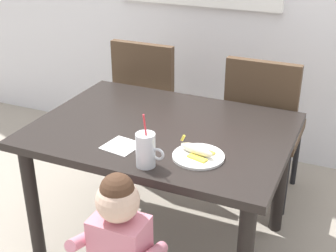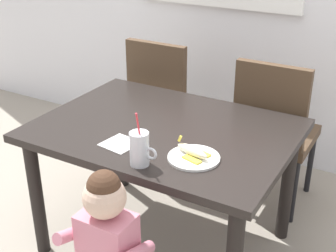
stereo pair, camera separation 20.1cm
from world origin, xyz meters
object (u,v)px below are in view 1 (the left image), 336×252
milk_cup (146,152)px  paper_napkin (121,146)px  dining_chair_left (151,100)px  snack_plate (198,156)px  peeled_banana (197,150)px  dining_table (162,145)px  toddler_standing (120,243)px  dining_chair_right (263,123)px

milk_cup → paper_napkin: size_ratio=1.67×
dining_chair_left → milk_cup: (0.50, -1.08, 0.25)m
dining_chair_left → snack_plate: bearing=126.4°
peeled_banana → dining_table: bearing=141.4°
toddler_standing → milk_cup: milk_cup is taller
milk_cup → paper_napkin: milk_cup is taller
milk_cup → snack_plate: size_ratio=1.09×
toddler_standing → snack_plate: size_ratio=3.64×
paper_napkin → dining_chair_right: bearing=63.6°
snack_plate → peeled_banana: bearing=143.6°
dining_chair_left → milk_cup: size_ratio=3.82×
dining_chair_right → snack_plate: bearing=83.8°
dining_table → dining_chair_right: dining_chair_right is taller
dining_table → dining_chair_left: (-0.41, 0.71, -0.08)m
paper_napkin → dining_chair_left: bearing=108.3°
dining_table → snack_plate: 0.37m
paper_napkin → dining_table: bearing=72.0°
dining_table → peeled_banana: bearing=-38.6°
toddler_standing → milk_cup: size_ratio=3.34×
dining_table → snack_plate: (0.27, -0.22, 0.11)m
paper_napkin → milk_cup: bearing=-31.2°
milk_cup → peeled_banana: 0.24m
toddler_standing → paper_napkin: bearing=117.1°
milk_cup → peeled_banana: (0.17, 0.16, -0.04)m
dining_chair_right → milk_cup: size_ratio=3.82×
dining_chair_right → toddler_standing: 1.32m
dining_chair_left → toddler_standing: dining_chair_left is taller
dining_table → toddler_standing: toddler_standing is taller
milk_cup → snack_plate: bearing=41.0°
dining_table → dining_chair_right: 0.75m
dining_chair_left → paper_napkin: (0.32, -0.97, 0.19)m
dining_chair_right → snack_plate: (-0.09, -0.87, 0.19)m
dining_chair_left → paper_napkin: dining_chair_left is taller
dining_table → milk_cup: bearing=-75.6°
toddler_standing → dining_chair_left: bearing=110.9°
dining_table → dining_chair_left: dining_chair_left is taller
dining_table → paper_napkin: (-0.09, -0.26, 0.10)m
toddler_standing → milk_cup: 0.38m
snack_plate → dining_chair_left: bearing=126.4°
toddler_standing → peeled_banana: size_ratio=4.77×
toddler_standing → milk_cup: bearing=93.3°
dining_chair_right → toddler_standing: bearing=78.8°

